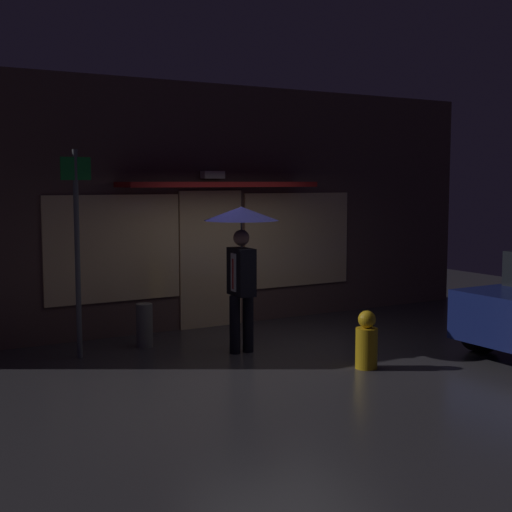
# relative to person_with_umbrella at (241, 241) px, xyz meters

# --- Properties ---
(ground_plane) EXTENTS (18.00, 18.00, 0.00)m
(ground_plane) POSITION_rel_person_with_umbrella_xyz_m (0.46, -0.37, -1.54)
(ground_plane) COLOR #38353A
(building_facade) EXTENTS (10.58, 1.00, 3.89)m
(building_facade) POSITION_rel_person_with_umbrella_xyz_m (0.46, 1.97, 0.39)
(building_facade) COLOR brown
(building_facade) RESTS_ON ground
(person_with_umbrella) EXTENTS (1.01, 1.01, 2.01)m
(person_with_umbrella) POSITION_rel_person_with_umbrella_xyz_m (0.00, 0.00, 0.00)
(person_with_umbrella) COLOR black
(person_with_umbrella) RESTS_ON ground
(street_sign_post) EXTENTS (0.40, 0.07, 2.76)m
(street_sign_post) POSITION_rel_person_with_umbrella_xyz_m (-2.00, 0.86, 0.01)
(street_sign_post) COLOR #595B60
(street_sign_post) RESTS_ON ground
(sidewalk_bollard) EXTENTS (0.23, 0.23, 0.62)m
(sidewalk_bollard) POSITION_rel_person_with_umbrella_xyz_m (-1.02, 1.00, -1.23)
(sidewalk_bollard) COLOR slate
(sidewalk_bollard) RESTS_ON ground
(fire_hydrant) EXTENTS (0.28, 0.28, 0.74)m
(fire_hydrant) POSITION_rel_person_with_umbrella_xyz_m (0.94, -1.53, -1.20)
(fire_hydrant) COLOR gold
(fire_hydrant) RESTS_ON ground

